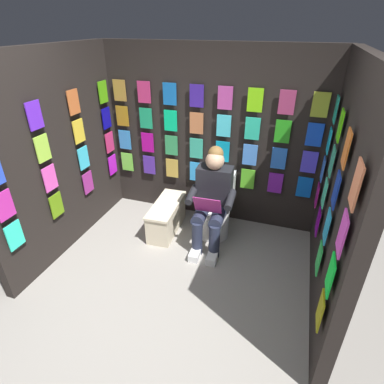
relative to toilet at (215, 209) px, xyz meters
name	(u,v)px	position (x,y,z in m)	size (l,w,h in m)	color
ground_plane	(140,339)	(0.19, 1.72, -0.33)	(30.00, 30.00, 0.00)	gray
display_wall_back	(211,138)	(0.19, -0.41, 0.77)	(2.83, 0.14, 2.20)	black
display_wall_left	(340,196)	(-1.22, 0.68, 0.77)	(0.14, 2.09, 2.20)	black
display_wall_right	(59,155)	(1.61, 0.68, 0.77)	(0.14, 2.09, 2.20)	black
toilet	(215,209)	(0.00, 0.00, 0.00)	(0.41, 0.56, 0.77)	white
person_reading	(212,199)	(-0.01, 0.23, 0.27)	(0.54, 0.69, 1.19)	black
comic_longbox_near	(167,217)	(0.59, 0.17, -0.13)	(0.34, 0.77, 0.39)	beige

